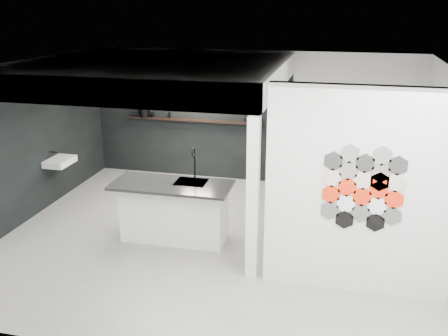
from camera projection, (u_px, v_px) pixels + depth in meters
floor at (214, 239)px, 8.31m from camera, size 7.00×6.00×0.01m
partition_panel at (360, 193)px, 6.44m from camera, size 2.45×0.15×2.80m
bay_clad_back at (191, 124)px, 10.95m from camera, size 4.40×0.04×2.35m
bay_clad_left at (53, 142)px, 9.62m from camera, size 0.04×4.00×2.35m
bulkhead at (156, 74)px, 8.70m from camera, size 4.40×4.00×0.40m
corner_column at (253, 200)px, 6.82m from camera, size 0.16×0.16×2.35m
fascia_beam at (106, 92)px, 6.93m from camera, size 4.40×0.16×0.40m
wall_basin at (60, 162)px, 9.49m from camera, size 0.40×0.60×0.12m
display_shelf at (194, 120)px, 10.79m from camera, size 3.00×0.15×0.04m
kitchen_island at (174, 210)px, 8.13m from camera, size 1.91×0.86×1.53m
stockpot at (144, 112)px, 11.01m from camera, size 0.28×0.28×0.20m
kettle at (248, 119)px, 10.50m from camera, size 0.21×0.21×0.14m
glass_bowl at (255, 121)px, 10.47m from camera, size 0.17×0.17×0.09m
glass_vase at (255, 120)px, 10.47m from camera, size 0.12×0.12×0.13m
bottle_dark at (169, 115)px, 10.89m from camera, size 0.06×0.06×0.14m
utensil_cup at (153, 115)px, 10.98m from camera, size 0.10×0.10×0.09m
hex_tile_cluster at (364, 188)px, 6.32m from camera, size 1.04×0.02×1.16m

